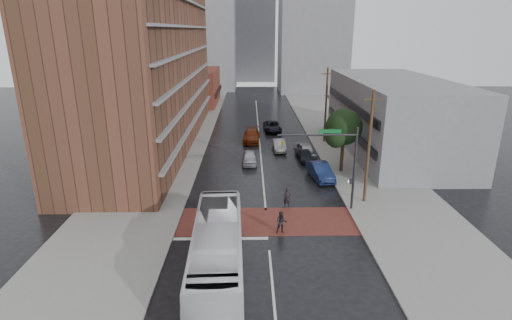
{
  "coord_description": "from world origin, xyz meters",
  "views": [
    {
      "loc": [
        -1.3,
        -28.41,
        14.63
      ],
      "look_at": [
        -0.78,
        5.62,
        3.5
      ],
      "focal_mm": 28.0,
      "sensor_mm": 36.0,
      "label": 1
    }
  ],
  "objects_px": {
    "car_travel_a": "(250,157)",
    "car_travel_c": "(251,136)",
    "pedestrian_a": "(287,198)",
    "car_parked_near": "(320,171)",
    "transit_bus": "(217,250)",
    "car_travel_b": "(279,145)",
    "pedestrian_b": "(282,223)",
    "car_parked_mid": "(306,156)",
    "car_parked_far": "(306,150)",
    "suv_travel": "(272,126)"
  },
  "relations": [
    {
      "from": "suv_travel",
      "to": "car_parked_mid",
      "type": "height_order",
      "value": "suv_travel"
    },
    {
      "from": "transit_bus",
      "to": "car_parked_near",
      "type": "bearing_deg",
      "value": 59.14
    },
    {
      "from": "car_travel_c",
      "to": "car_parked_near",
      "type": "distance_m",
      "value": 16.29
    },
    {
      "from": "pedestrian_a",
      "to": "suv_travel",
      "type": "distance_m",
      "value": 27.34
    },
    {
      "from": "pedestrian_b",
      "to": "suv_travel",
      "type": "height_order",
      "value": "pedestrian_b"
    },
    {
      "from": "car_travel_a",
      "to": "car_travel_c",
      "type": "distance_m",
      "value": 9.64
    },
    {
      "from": "car_travel_a",
      "to": "car_travel_c",
      "type": "relative_size",
      "value": 0.78
    },
    {
      "from": "car_travel_a",
      "to": "car_parked_near",
      "type": "height_order",
      "value": "car_parked_near"
    },
    {
      "from": "car_parked_far",
      "to": "transit_bus",
      "type": "bearing_deg",
      "value": -119.48
    },
    {
      "from": "car_travel_c",
      "to": "pedestrian_a",
      "type": "bearing_deg",
      "value": -79.06
    },
    {
      "from": "car_travel_b",
      "to": "suv_travel",
      "type": "bearing_deg",
      "value": 88.99
    },
    {
      "from": "suv_travel",
      "to": "car_travel_c",
      "type": "bearing_deg",
      "value": -122.21
    },
    {
      "from": "suv_travel",
      "to": "pedestrian_a",
      "type": "bearing_deg",
      "value": -93.22
    },
    {
      "from": "transit_bus",
      "to": "suv_travel",
      "type": "bearing_deg",
      "value": 79.56
    },
    {
      "from": "car_parked_mid",
      "to": "car_parked_near",
      "type": "bearing_deg",
      "value": -85.77
    },
    {
      "from": "car_parked_mid",
      "to": "car_parked_far",
      "type": "relative_size",
      "value": 0.88
    },
    {
      "from": "car_travel_c",
      "to": "suv_travel",
      "type": "relative_size",
      "value": 1.03
    },
    {
      "from": "suv_travel",
      "to": "car_parked_far",
      "type": "bearing_deg",
      "value": -78.31
    },
    {
      "from": "car_parked_near",
      "to": "car_parked_mid",
      "type": "relative_size",
      "value": 1.2
    },
    {
      "from": "car_travel_a",
      "to": "car_parked_mid",
      "type": "bearing_deg",
      "value": 8.99
    },
    {
      "from": "transit_bus",
      "to": "car_travel_a",
      "type": "xyz_separation_m",
      "value": [
        1.97,
        21.94,
        -1.04
      ]
    },
    {
      "from": "transit_bus",
      "to": "suv_travel",
      "type": "xyz_separation_m",
      "value": [
        5.41,
        37.21,
        -1.02
      ]
    },
    {
      "from": "car_travel_b",
      "to": "car_parked_far",
      "type": "height_order",
      "value": "car_parked_far"
    },
    {
      "from": "car_parked_near",
      "to": "car_parked_far",
      "type": "distance_m",
      "value": 7.47
    },
    {
      "from": "car_travel_b",
      "to": "car_travel_c",
      "type": "xyz_separation_m",
      "value": [
        -3.47,
        4.56,
        0.09
      ]
    },
    {
      "from": "pedestrian_b",
      "to": "car_travel_a",
      "type": "xyz_separation_m",
      "value": [
        -2.4,
        16.56,
        -0.16
      ]
    },
    {
      "from": "car_travel_b",
      "to": "suv_travel",
      "type": "relative_size",
      "value": 0.8
    },
    {
      "from": "car_parked_near",
      "to": "car_parked_far",
      "type": "relative_size",
      "value": 1.05
    },
    {
      "from": "pedestrian_a",
      "to": "car_parked_near",
      "type": "xyz_separation_m",
      "value": [
        4.04,
        7.0,
        -0.11
      ]
    },
    {
      "from": "transit_bus",
      "to": "car_parked_far",
      "type": "distance_m",
      "value": 25.87
    },
    {
      "from": "suv_travel",
      "to": "car_parked_near",
      "type": "distance_m",
      "value": 20.69
    },
    {
      "from": "transit_bus",
      "to": "car_travel_a",
      "type": "bearing_deg",
      "value": 82.7
    },
    {
      "from": "car_travel_b",
      "to": "car_travel_c",
      "type": "distance_m",
      "value": 5.73
    },
    {
      "from": "car_parked_mid",
      "to": "car_travel_c",
      "type": "bearing_deg",
      "value": 123.51
    },
    {
      "from": "transit_bus",
      "to": "pedestrian_b",
      "type": "bearing_deg",
      "value": 48.73
    },
    {
      "from": "car_travel_b",
      "to": "car_parked_near",
      "type": "xyz_separation_m",
      "value": [
        3.54,
        -10.14,
        0.12
      ]
    },
    {
      "from": "pedestrian_b",
      "to": "car_travel_a",
      "type": "bearing_deg",
      "value": 97.3
    },
    {
      "from": "car_travel_b",
      "to": "car_parked_mid",
      "type": "bearing_deg",
      "value": -58.22
    },
    {
      "from": "car_travel_c",
      "to": "car_parked_mid",
      "type": "relative_size",
      "value": 1.31
    },
    {
      "from": "transit_bus",
      "to": "pedestrian_b",
      "type": "xyz_separation_m",
      "value": [
        4.37,
        5.37,
        -0.88
      ]
    },
    {
      "from": "transit_bus",
      "to": "pedestrian_a",
      "type": "relative_size",
      "value": 6.77
    },
    {
      "from": "pedestrian_a",
      "to": "car_travel_a",
      "type": "xyz_separation_m",
      "value": [
        -3.23,
        12.06,
        -0.21
      ]
    },
    {
      "from": "transit_bus",
      "to": "car_travel_c",
      "type": "bearing_deg",
      "value": 83.79
    },
    {
      "from": "car_travel_a",
      "to": "car_parked_near",
      "type": "distance_m",
      "value": 8.86
    },
    {
      "from": "pedestrian_b",
      "to": "car_travel_a",
      "type": "height_order",
      "value": "pedestrian_b"
    },
    {
      "from": "pedestrian_b",
      "to": "transit_bus",
      "type": "bearing_deg",
      "value": -130.03
    },
    {
      "from": "pedestrian_a",
      "to": "pedestrian_b",
      "type": "height_order",
      "value": "pedestrian_a"
    },
    {
      "from": "pedestrian_b",
      "to": "suv_travel",
      "type": "bearing_deg",
      "value": 87.2
    },
    {
      "from": "pedestrian_a",
      "to": "car_travel_c",
      "type": "xyz_separation_m",
      "value": [
        -2.97,
        21.7,
        -0.14
      ]
    },
    {
      "from": "pedestrian_a",
      "to": "pedestrian_b",
      "type": "distance_m",
      "value": 4.58
    }
  ]
}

